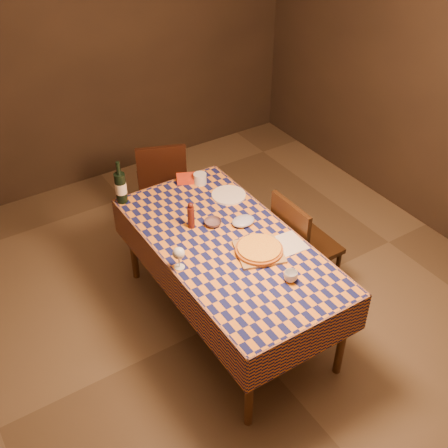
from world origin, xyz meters
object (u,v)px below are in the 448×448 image
object	(u,v)px
pizza	(259,249)
white_plate	(229,195)
dining_table	(228,251)
chair_far	(162,181)
wine_bottle	(121,187)
bowl	(213,223)
chair_right	(300,243)
cutting_board	(259,252)

from	to	relation	value
pizza	white_plate	bearing A→B (deg)	73.73
pizza	white_plate	xyz separation A→B (m)	(0.20, 0.69, -0.03)
dining_table	chair_far	world-z (taller)	chair_far
white_plate	chair_far	xyz separation A→B (m)	(-0.17, 0.82, -0.25)
wine_bottle	white_plate	bearing A→B (deg)	-27.63
pizza	bowl	distance (m)	0.45
wine_bottle	white_plate	xyz separation A→B (m)	(0.72, -0.38, -0.12)
pizza	bowl	xyz separation A→B (m)	(-0.10, 0.44, -0.02)
bowl	chair_far	xyz separation A→B (m)	(0.13, 1.07, -0.27)
white_plate	dining_table	bearing A→B (deg)	-123.62
pizza	chair_far	bearing A→B (deg)	88.92
bowl	chair_far	bearing A→B (deg)	83.22
bowl	wine_bottle	distance (m)	0.77
chair_right	pizza	bearing A→B (deg)	-162.30
cutting_board	bowl	world-z (taller)	bowl
bowl	chair_far	distance (m)	1.11
dining_table	chair_right	bearing A→B (deg)	-4.12
dining_table	cutting_board	distance (m)	0.25
chair_right	wine_bottle	bearing A→B (deg)	138.89
pizza	chair_far	world-z (taller)	chair_far
cutting_board	bowl	bearing A→B (deg)	102.78
white_plate	chair_right	bearing A→B (deg)	-59.38
bowl	wine_bottle	world-z (taller)	wine_bottle
dining_table	white_plate	world-z (taller)	white_plate
dining_table	bowl	world-z (taller)	bowl
cutting_board	white_plate	size ratio (longest dim) A/B	1.14
chair_far	bowl	bearing A→B (deg)	-96.78
dining_table	chair_far	bearing A→B (deg)	83.59
cutting_board	chair_right	size ratio (longest dim) A/B	0.33
white_plate	chair_right	world-z (taller)	chair_right
bowl	wine_bottle	xyz separation A→B (m)	(-0.43, 0.63, 0.11)
pizza	chair_far	xyz separation A→B (m)	(0.03, 1.51, -0.28)
cutting_board	wine_bottle	size ratio (longest dim) A/B	0.87
white_plate	chair_right	size ratio (longest dim) A/B	0.29
bowl	chair_right	xyz separation A→B (m)	(0.61, -0.27, -0.27)
bowl	wine_bottle	size ratio (longest dim) A/B	0.36
cutting_board	bowl	distance (m)	0.45
dining_table	chair_right	xyz separation A→B (m)	(0.63, -0.05, -0.17)
pizza	chair_right	world-z (taller)	chair_right
dining_table	pizza	xyz separation A→B (m)	(0.12, -0.21, 0.11)
pizza	white_plate	size ratio (longest dim) A/B	1.49
cutting_board	chair_far	size ratio (longest dim) A/B	0.33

